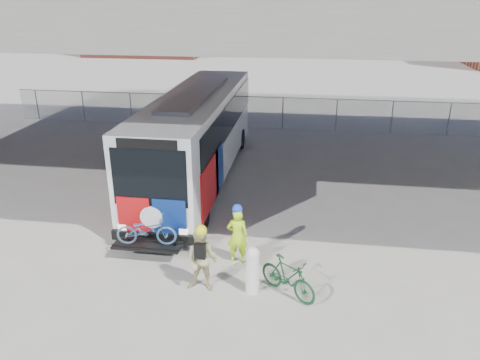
% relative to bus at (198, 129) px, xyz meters
% --- Properties ---
extents(ground, '(160.00, 160.00, 0.00)m').
position_rel_bus_xyz_m(ground, '(2.00, -3.88, -2.11)').
color(ground, '#9E9991').
rests_on(ground, ground).
extents(bus, '(2.67, 12.95, 3.69)m').
position_rel_bus_xyz_m(bus, '(0.00, 0.00, 0.00)').
color(bus, silver).
rests_on(bus, ground).
extents(overpass, '(40.00, 16.00, 7.95)m').
position_rel_bus_xyz_m(overpass, '(2.00, 0.12, 4.44)').
color(overpass, '#605E59').
rests_on(overpass, ground).
extents(chainlink_fence, '(30.00, 0.06, 30.00)m').
position_rel_bus_xyz_m(chainlink_fence, '(2.00, 8.12, -0.68)').
color(chainlink_fence, gray).
rests_on(chainlink_fence, ground).
extents(brick_buildings, '(54.00, 22.00, 12.00)m').
position_rel_bus_xyz_m(brick_buildings, '(3.23, 44.34, 3.31)').
color(brick_buildings, brown).
rests_on(brick_buildings, ground).
extents(bollard, '(0.34, 0.34, 1.31)m').
position_rel_bus_xyz_m(bollard, '(3.22, -7.75, -1.41)').
color(bollard, beige).
rests_on(bollard, ground).
extents(cyclist_hivis, '(0.63, 0.44, 1.82)m').
position_rel_bus_xyz_m(cyclist_hivis, '(2.61, -6.32, -1.23)').
color(cyclist_hivis, '#BEF71A').
rests_on(cyclist_hivis, ground).
extents(cyclist_tan, '(0.87, 0.69, 1.90)m').
position_rel_bus_xyz_m(cyclist_tan, '(1.93, -7.85, -1.21)').
color(cyclist_tan, tan).
rests_on(cyclist_tan, ground).
extents(bike_parked, '(1.71, 1.47, 1.06)m').
position_rel_bus_xyz_m(bike_parked, '(4.13, -7.75, -1.58)').
color(bike_parked, '#164424').
rests_on(bike_parked, ground).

